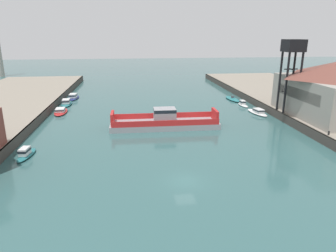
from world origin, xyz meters
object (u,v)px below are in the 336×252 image
moored_boat_mid_left (26,153)px  moored_boat_upstream_a (66,103)px  moored_boat_near_left (232,99)px  moored_boat_mid_right (61,111)px  crane_tower (293,54)px  moored_boat_far_left (258,112)px  moored_boat_near_right (243,104)px  warehouse_shed (335,89)px  moored_boat_far_right (73,97)px  chain_ferry (165,122)px

moored_boat_mid_left → moored_boat_upstream_a: size_ratio=0.78×
moored_boat_near_left → moored_boat_upstream_a: size_ratio=1.08×
moored_boat_mid_right → crane_tower: size_ratio=0.53×
moored_boat_far_left → crane_tower: 14.62m
moored_boat_near_right → warehouse_shed: size_ratio=0.24×
moored_boat_near_left → moored_boat_mid_right: size_ratio=1.03×
moored_boat_far_right → crane_tower: crane_tower is taller
moored_boat_near_left → moored_boat_near_right: bearing=-87.9°
moored_boat_mid_right → moored_boat_far_right: (0.16, 16.19, 0.11)m
moored_boat_mid_left → crane_tower: 52.58m
moored_boat_mid_left → warehouse_shed: size_ratio=0.27×
moored_boat_mid_left → moored_boat_far_left: size_ratio=0.76×
warehouse_shed → moored_boat_near_right: bearing=123.2°
moored_boat_far_right → crane_tower: bearing=-29.2°
moored_boat_mid_right → moored_boat_far_right: bearing=89.4°
chain_ferry → moored_boat_near_right: bearing=36.5°
moored_boat_near_right → moored_boat_far_left: size_ratio=0.66×
moored_boat_far_right → moored_boat_upstream_a: (-0.44, -7.75, 0.02)m
moored_boat_near_right → moored_boat_mid_right: 44.49m
moored_boat_far_right → warehouse_shed: 64.91m
moored_boat_upstream_a → moored_boat_mid_right: bearing=-88.1°
moored_boat_mid_left → chain_ferry: bearing=29.1°
moored_boat_near_left → moored_boat_mid_left: bearing=-140.7°
moored_boat_far_left → warehouse_shed: bearing=-40.5°
moored_boat_near_left → crane_tower: 24.88m
moored_boat_mid_left → moored_boat_far_right: size_ratio=0.75×
chain_ferry → moored_boat_mid_left: (-22.11, -12.30, -0.57)m
chain_ferry → moored_boat_near_left: bearing=47.3°
moored_boat_far_right → crane_tower: 57.52m
crane_tower → moored_boat_near_right: bearing=109.2°
warehouse_shed → crane_tower: bearing=146.5°
moored_boat_mid_left → moored_boat_far_left: (44.45, 20.22, -0.12)m
moored_boat_near_right → moored_boat_mid_right: bearing=-177.4°
moored_boat_mid_left → moored_boat_mid_right: size_ratio=0.74×
moored_boat_mid_right → moored_boat_far_right: size_ratio=1.00×
moored_boat_mid_right → warehouse_shed: 58.78m
chain_ferry → moored_boat_mid_left: bearing=-150.9°
moored_boat_near_left → moored_boat_near_right: moored_boat_near_right is taller
chain_ferry → moored_boat_upstream_a: (-22.84, 22.61, -0.55)m
moored_boat_near_left → warehouse_shed: 28.73m
moored_boat_near_left → crane_tower: (4.87, -20.46, 13.29)m
moored_boat_near_left → moored_boat_near_right: size_ratio=1.59×
moored_boat_upstream_a → moored_boat_far_right: bearing=86.8°
moored_boat_far_right → moored_boat_upstream_a: size_ratio=1.05×
moored_boat_near_right → moored_boat_upstream_a: bearing=171.8°
chain_ferry → moored_boat_near_left: (21.62, 23.45, -0.85)m
moored_boat_near_left → moored_boat_far_left: 15.55m
moored_boat_mid_right → moored_boat_far_left: same height
warehouse_shed → moored_boat_near_left: bearing=115.5°
moored_boat_near_right → moored_boat_mid_left: (-43.99, -28.48, 0.06)m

